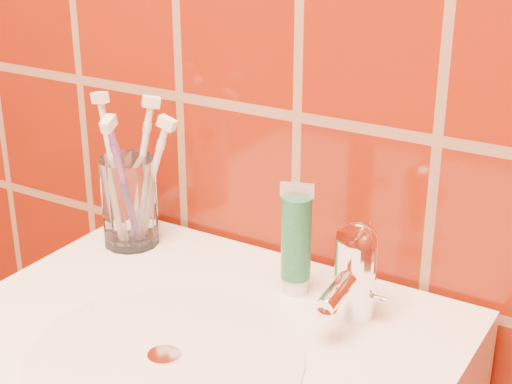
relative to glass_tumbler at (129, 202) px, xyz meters
The scene contains 7 objects.
glass_tumbler is the anchor object (origin of this frame).
toothpaste_tube 0.26m from the glass_tumbler, ahead, with size 0.04×0.04×0.14m.
faucet 0.34m from the glass_tumbler, ahead, with size 0.05×0.11×0.12m.
toothbrush_0 0.05m from the glass_tumbler, 74.59° to the left, with size 0.05×0.05×0.21m, color silver, non-canonical shape.
toothbrush_1 0.05m from the glass_tumbler, 156.65° to the right, with size 0.06×0.03×0.22m, color silver, non-canonical shape.
toothbrush_2 0.05m from the glass_tumbler, 57.75° to the right, with size 0.04×0.08×0.21m, color #764697, non-canonical shape.
toothbrush_3 0.04m from the glass_tumbler, 23.75° to the left, with size 0.08×0.03×0.19m, color silver, non-canonical shape.
Camera 1 is at (0.44, 0.36, 1.33)m, focal length 55.00 mm.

